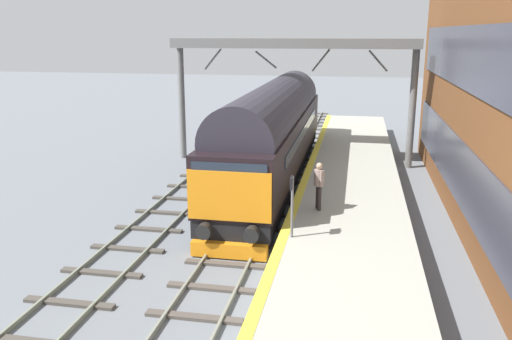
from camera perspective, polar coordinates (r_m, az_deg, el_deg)
The scene contains 8 objects.
ground_plane at distance 18.59m, azimuth -1.55°, elevation -7.20°, with size 140.00×140.00×0.00m, color slate.
track_main at distance 18.57m, azimuth -1.55°, elevation -7.04°, with size 2.50×60.00×0.15m.
track_adjacent_west at distance 19.55m, azimuth -11.45°, elevation -6.21°, with size 2.50×60.00×0.15m.
station_platform at distance 18.03m, azimuth 9.76°, elevation -6.42°, with size 4.00×44.00×1.01m.
diesel_locomotive at distance 24.49m, azimuth 1.89°, elevation 4.18°, with size 2.74×17.81×4.68m.
platform_number_sign at distance 15.52m, azimuth 3.87°, elevation -2.92°, with size 0.10×0.44×1.84m.
waiting_passenger at distance 18.10m, azimuth 6.77°, elevation -1.25°, with size 0.44×0.48×1.64m.
overhead_footbridge at distance 28.28m, azimuth 4.03°, elevation 12.68°, with size 12.72×2.00×6.59m.
Camera 1 is at (3.73, -16.86, 6.90)m, focal length 37.30 mm.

